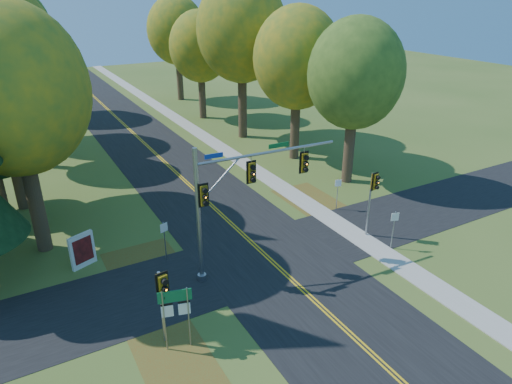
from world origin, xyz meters
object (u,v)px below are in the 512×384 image
east_signal_pole (373,189)px  info_kiosk (82,250)px  route_sign_cluster (176,307)px  traffic_mast (235,192)px

east_signal_pole → info_kiosk: size_ratio=2.16×
route_sign_cluster → info_kiosk: (-2.40, 8.66, -1.15)m
east_signal_pole → route_sign_cluster: size_ratio=1.43×
traffic_mast → route_sign_cluster: (-4.91, -4.07, -2.65)m
traffic_mast → info_kiosk: (-7.30, 4.60, -3.80)m
route_sign_cluster → east_signal_pole: bearing=28.6°
east_signal_pole → info_kiosk: east_signal_pole is taller
route_sign_cluster → info_kiosk: bearing=120.4°
traffic_mast → info_kiosk: size_ratio=4.07×
route_sign_cluster → info_kiosk: route_sign_cluster is taller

